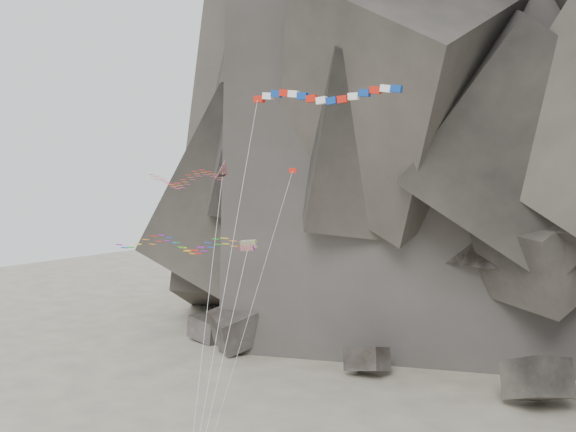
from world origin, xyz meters
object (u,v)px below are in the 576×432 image
Objects in this scene: parafoil_kite at (176,243)px; pennant_kite at (266,259)px; banner_kite at (323,97)px; delta_kite at (181,178)px.

pennant_kite is (11.43, -2.67, -0.09)m from parafoil_kite.
banner_kite is 14.90m from pennant_kite.
delta_kite reaches higher than parafoil_kite.
parafoil_kite is (1.67, -2.36, -5.19)m from delta_kite.
parafoil_kite is at bearing -55.75° from delta_kite.
banner_kite is 16.64m from parafoil_kite.
banner_kite reaches higher than parafoil_kite.
banner_kite is (11.68, 3.99, 6.49)m from delta_kite.
banner_kite is 1.26× the size of pennant_kite.
parafoil_kite is 11.73m from pennant_kite.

